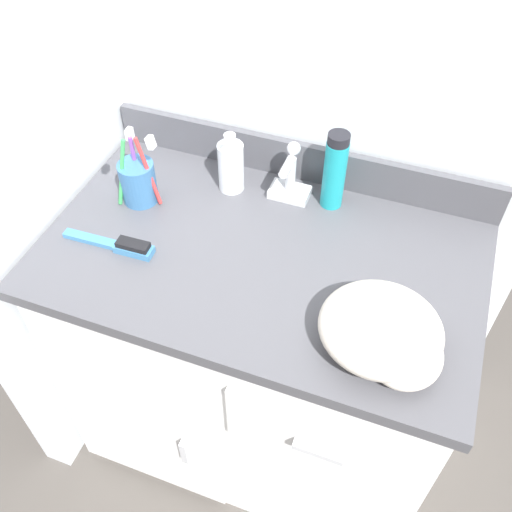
{
  "coord_description": "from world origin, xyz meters",
  "views": [
    {
      "loc": [
        0.27,
        -0.75,
        1.62
      ],
      "look_at": [
        0.0,
        -0.03,
        0.78
      ],
      "focal_mm": 40.0,
      "sensor_mm": 36.0,
      "label": 1
    }
  ],
  "objects": [
    {
      "name": "shaving_cream_can",
      "position": [
        0.09,
        0.2,
        0.85
      ],
      "size": [
        0.05,
        0.05,
        0.19
      ],
      "color": "teal",
      "rests_on": "vanity"
    },
    {
      "name": "soap_dispenser",
      "position": [
        -0.13,
        0.17,
        0.82
      ],
      "size": [
        0.06,
        0.06,
        0.15
      ],
      "color": "white",
      "rests_on": "vanity"
    },
    {
      "name": "vanity",
      "position": [
        -0.0,
        -0.0,
        0.4
      ],
      "size": [
        0.91,
        0.56,
        0.76
      ],
      "color": "white",
      "rests_on": "ground_plane"
    },
    {
      "name": "wall_left",
      "position": [
        -0.5,
        0.0,
        1.1
      ],
      "size": [
        0.08,
        0.63,
        2.2
      ],
      "primitive_type": "cube",
      "color": "silver",
      "rests_on": "ground_plane"
    },
    {
      "name": "hand_towel",
      "position": [
        0.28,
        -0.14,
        0.8
      ],
      "size": [
        0.22,
        0.21,
        0.1
      ],
      "color": "beige",
      "rests_on": "vanity"
    },
    {
      "name": "ground_plane",
      "position": [
        0.0,
        0.0,
        0.0
      ],
      "size": [
        6.0,
        6.0,
        0.0
      ],
      "primitive_type": "plane",
      "color": "#4C4742"
    },
    {
      "name": "backsplash",
      "position": [
        0.0,
        0.26,
        0.81
      ],
      "size": [
        0.91,
        0.02,
        0.09
      ],
      "color": "#4C4C51",
      "rests_on": "vanity"
    },
    {
      "name": "hairbrush",
      "position": [
        -0.28,
        -0.09,
        0.77
      ],
      "size": [
        0.2,
        0.04,
        0.03
      ],
      "rotation": [
        0.0,
        0.0,
        0.03
      ],
      "color": "teal",
      "rests_on": "vanity"
    },
    {
      "name": "toothbrush_cup",
      "position": [
        -0.31,
        0.06,
        0.81
      ],
      "size": [
        0.1,
        0.09,
        0.18
      ],
      "color": "teal",
      "rests_on": "vanity"
    },
    {
      "name": "wall_back",
      "position": [
        0.0,
        0.32,
        1.1
      ],
      "size": [
        1.09,
        0.08,
        2.2
      ],
      "primitive_type": "cube",
      "color": "silver",
      "rests_on": "ground_plane"
    },
    {
      "name": "sink_faucet",
      "position": [
        0.0,
        0.19,
        0.81
      ],
      "size": [
        0.09,
        0.09,
        0.14
      ],
      "color": "silver",
      "rests_on": "vanity"
    }
  ]
}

